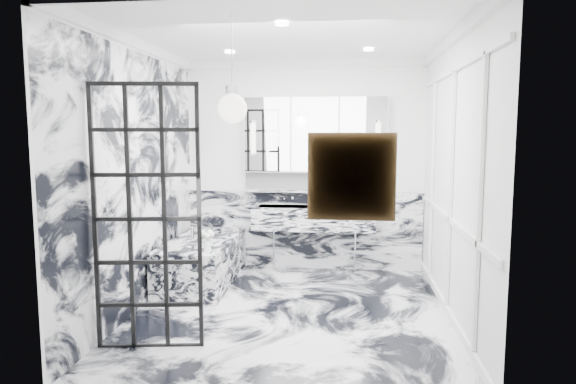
# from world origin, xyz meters

# --- Properties ---
(floor) EXTENTS (3.60, 3.60, 0.00)m
(floor) POSITION_xyz_m (0.00, 0.00, 0.00)
(floor) COLOR silver
(floor) RESTS_ON ground
(ceiling) EXTENTS (3.60, 3.60, 0.00)m
(ceiling) POSITION_xyz_m (0.00, 0.00, 2.80)
(ceiling) COLOR white
(ceiling) RESTS_ON wall_back
(wall_back) EXTENTS (3.60, 0.00, 3.60)m
(wall_back) POSITION_xyz_m (0.00, 1.80, 1.40)
(wall_back) COLOR white
(wall_back) RESTS_ON floor
(wall_front) EXTENTS (3.60, 0.00, 3.60)m
(wall_front) POSITION_xyz_m (0.00, -1.80, 1.40)
(wall_front) COLOR white
(wall_front) RESTS_ON floor
(wall_left) EXTENTS (0.00, 3.60, 3.60)m
(wall_left) POSITION_xyz_m (-1.60, 0.00, 1.40)
(wall_left) COLOR white
(wall_left) RESTS_ON floor
(wall_right) EXTENTS (0.00, 3.60, 3.60)m
(wall_right) POSITION_xyz_m (1.60, 0.00, 1.40)
(wall_right) COLOR white
(wall_right) RESTS_ON floor
(marble_clad_back) EXTENTS (3.18, 0.05, 1.05)m
(marble_clad_back) POSITION_xyz_m (0.00, 1.78, 0.53)
(marble_clad_back) COLOR silver
(marble_clad_back) RESTS_ON floor
(marble_clad_left) EXTENTS (0.02, 3.56, 2.68)m
(marble_clad_left) POSITION_xyz_m (-1.59, 0.00, 1.34)
(marble_clad_left) COLOR silver
(marble_clad_left) RESTS_ON floor
(panel_molding) EXTENTS (0.03, 3.40, 2.30)m
(panel_molding) POSITION_xyz_m (1.58, 0.00, 1.30)
(panel_molding) COLOR white
(panel_molding) RESTS_ON floor
(soap_bottle_a) EXTENTS (0.10, 0.10, 0.21)m
(soap_bottle_a) POSITION_xyz_m (0.36, 1.71, 1.19)
(soap_bottle_a) COLOR #8C5919
(soap_bottle_a) RESTS_ON ledge
(soap_bottle_b) EXTENTS (0.08, 0.09, 0.16)m
(soap_bottle_b) POSITION_xyz_m (0.60, 1.71, 1.17)
(soap_bottle_b) COLOR #4C4C51
(soap_bottle_b) RESTS_ON ledge
(soap_bottle_c) EXTENTS (0.12, 0.12, 0.14)m
(soap_bottle_c) POSITION_xyz_m (0.94, 1.71, 1.16)
(soap_bottle_c) COLOR silver
(soap_bottle_c) RESTS_ON ledge
(face_pot) EXTENTS (0.14, 0.14, 0.14)m
(face_pot) POSITION_xyz_m (0.34, 1.71, 1.17)
(face_pot) COLOR white
(face_pot) RESTS_ON ledge
(amber_bottle) EXTENTS (0.04, 0.04, 0.10)m
(amber_bottle) POSITION_xyz_m (0.35, 1.71, 1.14)
(amber_bottle) COLOR #8C5919
(amber_bottle) RESTS_ON ledge
(flower_vase) EXTENTS (0.08, 0.08, 0.12)m
(flower_vase) POSITION_xyz_m (-0.94, 0.26, 0.61)
(flower_vase) COLOR silver
(flower_vase) RESTS_ON bathtub
(crittall_door) EXTENTS (0.88, 0.16, 2.25)m
(crittall_door) POSITION_xyz_m (-1.10, -0.99, 1.13)
(crittall_door) COLOR black
(crittall_door) RESTS_ON floor
(artwork) EXTENTS (0.47, 0.05, 0.47)m
(artwork) POSITION_xyz_m (0.60, -1.76, 1.57)
(artwork) COLOR orange
(artwork) RESTS_ON wall_front
(pendant_light) EXTENTS (0.22, 0.22, 0.22)m
(pendant_light) POSITION_xyz_m (-0.30, -1.25, 2.03)
(pendant_light) COLOR white
(pendant_light) RESTS_ON ceiling
(trough_sink) EXTENTS (1.60, 0.45, 0.30)m
(trough_sink) POSITION_xyz_m (0.15, 1.55, 0.73)
(trough_sink) COLOR silver
(trough_sink) RESTS_ON wall_back
(ledge) EXTENTS (1.90, 0.14, 0.04)m
(ledge) POSITION_xyz_m (0.15, 1.72, 1.07)
(ledge) COLOR silver
(ledge) RESTS_ON wall_back
(subway_tile) EXTENTS (1.90, 0.03, 0.23)m
(subway_tile) POSITION_xyz_m (0.15, 1.78, 1.21)
(subway_tile) COLOR white
(subway_tile) RESTS_ON wall_back
(mirror_cabinet) EXTENTS (1.90, 0.16, 1.00)m
(mirror_cabinet) POSITION_xyz_m (0.15, 1.73, 1.82)
(mirror_cabinet) COLOR white
(mirror_cabinet) RESTS_ON wall_back
(sconce_left) EXTENTS (0.07, 0.07, 0.40)m
(sconce_left) POSITION_xyz_m (-0.67, 1.63, 1.78)
(sconce_left) COLOR white
(sconce_left) RESTS_ON mirror_cabinet
(sconce_right) EXTENTS (0.07, 0.07, 0.40)m
(sconce_right) POSITION_xyz_m (0.97, 1.63, 1.78)
(sconce_right) COLOR white
(sconce_right) RESTS_ON mirror_cabinet
(bathtub) EXTENTS (0.75, 1.65, 0.55)m
(bathtub) POSITION_xyz_m (-1.18, 0.90, 0.28)
(bathtub) COLOR silver
(bathtub) RESTS_ON floor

